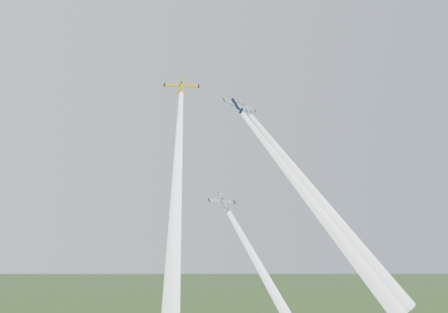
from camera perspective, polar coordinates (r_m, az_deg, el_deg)
plane_yellow at (r=127.62m, az=-4.34°, el=7.15°), size 10.18×9.19×6.85m
smoke_trail_yellow at (r=97.57m, az=-4.87°, el=-3.98°), size 21.81×46.87×50.05m
plane_navy at (r=127.08m, az=1.28°, el=5.19°), size 7.01×7.12×7.04m
smoke_trail_navy at (r=106.44m, az=9.47°, el=-5.38°), size 12.14×45.02×45.78m
plane_silver_right at (r=138.50m, az=2.09°, el=4.98°), size 9.10×8.43×7.19m
smoke_trail_silver_right at (r=119.42m, az=9.47°, el=-4.06°), size 13.22×42.45×43.41m
plane_silver_low at (r=117.01m, az=-0.09°, el=-4.67°), size 7.13×6.25×5.74m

